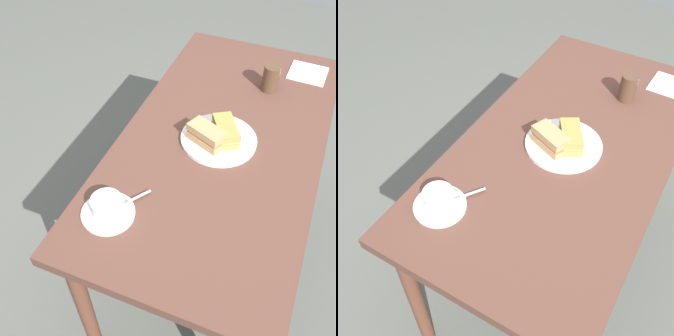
% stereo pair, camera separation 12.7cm
% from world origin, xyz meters
% --- Properties ---
extents(ground_plane, '(6.00, 6.00, 0.00)m').
position_xyz_m(ground_plane, '(0.00, 0.00, 0.00)').
color(ground_plane, '#5A5C55').
extents(dining_table, '(1.33, 0.68, 0.77)m').
position_xyz_m(dining_table, '(0.00, 0.00, 0.68)').
color(dining_table, brown).
rests_on(dining_table, ground_plane).
extents(sandwich_plate, '(0.26, 0.26, 0.01)m').
position_xyz_m(sandwich_plate, '(0.03, -0.01, 0.77)').
color(sandwich_plate, white).
rests_on(sandwich_plate, dining_table).
extents(sandwich_front, '(0.15, 0.13, 0.06)m').
position_xyz_m(sandwich_front, '(0.02, 0.01, 0.81)').
color(sandwich_front, '#B38C44').
rests_on(sandwich_front, sandwich_plate).
extents(sandwich_back, '(0.11, 0.15, 0.06)m').
position_xyz_m(sandwich_back, '(0.06, -0.04, 0.81)').
color(sandwich_back, tan).
rests_on(sandwich_back, sandwich_plate).
extents(coffee_saucer, '(0.16, 0.16, 0.01)m').
position_xyz_m(coffee_saucer, '(0.45, -0.21, 0.77)').
color(coffee_saucer, white).
rests_on(coffee_saucer, dining_table).
extents(coffee_cup, '(0.10, 0.10, 0.06)m').
position_xyz_m(coffee_cup, '(0.45, -0.21, 0.81)').
color(coffee_cup, white).
rests_on(coffee_cup, coffee_saucer).
extents(spoon, '(0.09, 0.07, 0.01)m').
position_xyz_m(spoon, '(0.39, -0.17, 0.78)').
color(spoon, silver).
rests_on(spoon, coffee_saucer).
extents(napkin, '(0.16, 0.16, 0.00)m').
position_xyz_m(napkin, '(-0.51, 0.21, 0.77)').
color(napkin, white).
rests_on(napkin, dining_table).
extents(drinking_glass, '(0.06, 0.06, 0.10)m').
position_xyz_m(drinking_glass, '(-0.34, 0.08, 0.82)').
color(drinking_glass, brown).
rests_on(drinking_glass, dining_table).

